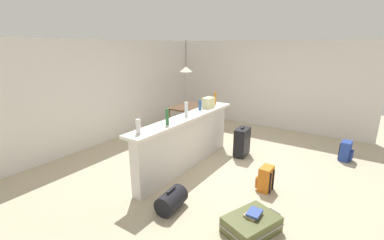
{
  "coord_description": "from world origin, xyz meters",
  "views": [
    {
      "loc": [
        -4.53,
        -2.3,
        2.36
      ],
      "look_at": [
        0.03,
        0.75,
        0.79
      ],
      "focal_mm": 24.56,
      "sensor_mm": 36.0,
      "label": 1
    }
  ],
  "objects": [
    {
      "name": "ground_plane",
      "position": [
        0.0,
        0.0,
        -0.03
      ],
      "size": [
        13.0,
        13.0,
        0.05
      ],
      "primitive_type": "cube",
      "color": "#BCAD8E"
    },
    {
      "name": "wall_back",
      "position": [
        0.0,
        3.05,
        1.25
      ],
      "size": [
        6.6,
        0.1,
        2.5
      ],
      "primitive_type": "cube",
      "color": "silver",
      "rests_on": "ground_plane"
    },
    {
      "name": "wall_right",
      "position": [
        3.05,
        0.3,
        1.25
      ],
      "size": [
        0.1,
        6.0,
        2.5
      ],
      "primitive_type": "cube",
      "color": "silver",
      "rests_on": "ground_plane"
    },
    {
      "name": "partition_half_wall",
      "position": [
        -0.59,
        0.46,
        0.5
      ],
      "size": [
        2.8,
        0.2,
        1.01
      ],
      "primitive_type": "cube",
      "color": "silver",
      "rests_on": "ground_plane"
    },
    {
      "name": "bar_countertop",
      "position": [
        -0.59,
        0.46,
        1.03
      ],
      "size": [
        2.96,
        0.4,
        0.05
      ],
      "primitive_type": "cube",
      "color": "white",
      "rests_on": "partition_half_wall"
    },
    {
      "name": "bottle_white",
      "position": [
        -1.82,
        0.49,
        1.17
      ],
      "size": [
        0.07,
        0.07,
        0.23
      ],
      "primitive_type": "cylinder",
      "color": "silver",
      "rests_on": "bar_countertop"
    },
    {
      "name": "bottle_green",
      "position": [
        -1.22,
        0.41,
        1.2
      ],
      "size": [
        0.06,
        0.06,
        0.28
      ],
      "primitive_type": "cylinder",
      "color": "#2D6B38",
      "rests_on": "bar_countertop"
    },
    {
      "name": "bottle_clear",
      "position": [
        -0.58,
        0.47,
        1.19
      ],
      "size": [
        0.07,
        0.07,
        0.27
      ],
      "primitive_type": "cylinder",
      "color": "silver",
      "rests_on": "bar_countertop"
    },
    {
      "name": "bottle_blue",
      "position": [
        -0.01,
        0.52,
        1.16
      ],
      "size": [
        0.06,
        0.06,
        0.21
      ],
      "primitive_type": "cylinder",
      "color": "#284C89",
      "rests_on": "bar_countertop"
    },
    {
      "name": "bottle_amber",
      "position": [
        0.66,
        0.54,
        1.2
      ],
      "size": [
        0.06,
        0.06,
        0.28
      ],
      "primitive_type": "cylinder",
      "color": "#9E661E",
      "rests_on": "bar_countertop"
    },
    {
      "name": "grocery_bag",
      "position": [
        0.26,
        0.48,
        1.17
      ],
      "size": [
        0.26,
        0.18,
        0.22
      ],
      "primitive_type": "cube",
      "color": "beige",
      "rests_on": "bar_countertop"
    },
    {
      "name": "dining_table",
      "position": [
        1.32,
        1.69,
        0.65
      ],
      "size": [
        1.1,
        0.8,
        0.74
      ],
      "color": "#4C331E",
      "rests_on": "ground_plane"
    },
    {
      "name": "dining_chair_near_partition",
      "position": [
        1.24,
        1.11,
        0.52
      ],
      "size": [
        0.47,
        0.47,
        0.93
      ],
      "color": "black",
      "rests_on": "ground_plane"
    },
    {
      "name": "pendant_lamp",
      "position": [
        1.23,
        1.74,
        1.75
      ],
      "size": [
        0.34,
        0.34,
        0.86
      ],
      "color": "black"
    },
    {
      "name": "suitcase_flat_olive",
      "position": [
        -1.68,
        -1.33,
        0.11
      ],
      "size": [
        0.89,
        0.71,
        0.22
      ],
      "color": "#51562D",
      "rests_on": "ground_plane"
    },
    {
      "name": "suitcase_upright_black",
      "position": [
        0.55,
        -0.22,
        0.33
      ],
      "size": [
        0.46,
        0.27,
        0.67
      ],
      "color": "black",
      "rests_on": "ground_plane"
    },
    {
      "name": "backpack_orange",
      "position": [
        -0.56,
        -1.13,
        0.2
      ],
      "size": [
        0.29,
        0.26,
        0.42
      ],
      "color": "orange",
      "rests_on": "ground_plane"
    },
    {
      "name": "duffel_bag_black",
      "position": [
        -1.87,
        -0.16,
        0.15
      ],
      "size": [
        0.51,
        0.35,
        0.34
      ],
      "color": "black",
      "rests_on": "ground_plane"
    },
    {
      "name": "backpack_blue",
      "position": [
        1.55,
        -2.15,
        0.2
      ],
      "size": [
        0.3,
        0.27,
        0.42
      ],
      "color": "#233D93",
      "rests_on": "ground_plane"
    },
    {
      "name": "book_stack",
      "position": [
        -1.64,
        -1.33,
        0.25
      ],
      "size": [
        0.24,
        0.2,
        0.06
      ],
      "color": "tan",
      "rests_on": "suitcase_flat_olive"
    }
  ]
}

